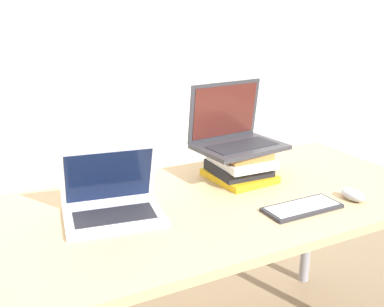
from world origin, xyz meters
The scene contains 7 objects.
wall_back centered at (0.00, 1.46, 1.35)m, with size 8.00×0.05×2.70m.
desk centered at (0.00, 0.38, 0.66)m, with size 1.74×0.76×0.73m.
laptop_left centered at (-0.28, 0.42, 0.78)m, with size 0.33×0.27×0.23m.
book_stack centered at (0.26, 0.51, 0.79)m, with size 0.23×0.26×0.12m.
laptop_on_books centered at (0.26, 0.55, 0.90)m, with size 0.35×0.27×0.24m.
wireless_keyboard centered at (0.29, 0.18, 0.74)m, with size 0.26×0.11×0.01m.
mouse centered at (0.49, 0.16, 0.75)m, with size 0.06×0.10×0.04m.
Camera 1 is at (-0.65, -0.85, 1.36)m, focal length 42.00 mm.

